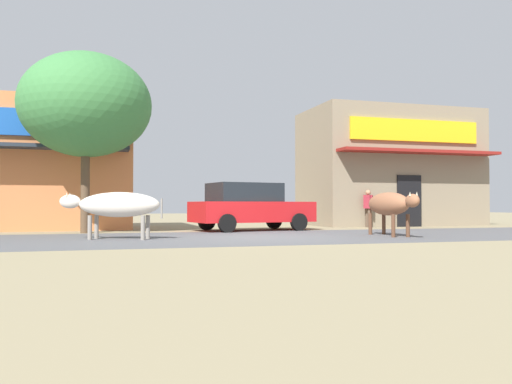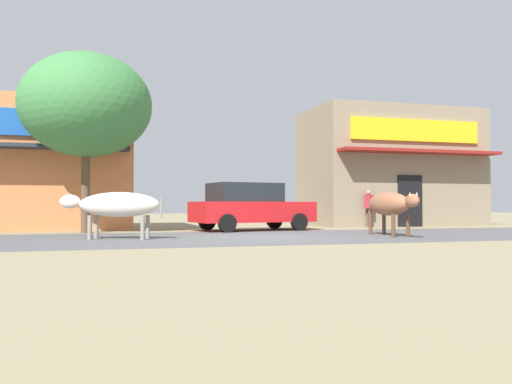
% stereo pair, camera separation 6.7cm
% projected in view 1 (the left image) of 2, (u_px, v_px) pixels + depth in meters
% --- Properties ---
extents(ground, '(80.00, 80.00, 0.00)m').
position_uv_depth(ground, '(256.00, 237.00, 14.72)').
color(ground, gray).
extents(asphalt_road, '(72.00, 6.28, 0.00)m').
position_uv_depth(asphalt_road, '(256.00, 237.00, 14.72)').
color(asphalt_road, '#545457').
rests_on(asphalt_road, ground).
extents(storefront_left_cafe, '(8.47, 5.04, 4.66)m').
position_uv_depth(storefront_left_cafe, '(11.00, 165.00, 19.40)').
color(storefront_left_cafe, '#D87C48').
rests_on(storefront_left_cafe, ground).
extents(storefront_right_club, '(7.34, 5.04, 5.05)m').
position_uv_depth(storefront_right_club, '(389.00, 168.00, 23.78)').
color(storefront_right_club, gray).
rests_on(storefront_right_club, ground).
extents(roadside_tree, '(4.12, 4.12, 5.70)m').
position_uv_depth(roadside_tree, '(86.00, 105.00, 16.84)').
color(roadside_tree, brown).
rests_on(roadside_tree, ground).
extents(parked_hatchback_car, '(4.42, 2.53, 1.64)m').
position_uv_depth(parked_hatchback_car, '(250.00, 206.00, 18.48)').
color(parked_hatchback_car, red).
rests_on(parked_hatchback_car, ground).
extents(cow_near_brown, '(2.65, 1.36, 1.22)m').
position_uv_depth(cow_near_brown, '(117.00, 205.00, 13.78)').
color(cow_near_brown, silver).
rests_on(cow_near_brown, ground).
extents(cow_far_dark, '(0.72, 2.76, 1.26)m').
position_uv_depth(cow_far_dark, '(389.00, 204.00, 15.24)').
color(cow_far_dark, '#965E40').
rests_on(cow_far_dark, ground).
extents(pedestrian_by_shop, '(0.47, 0.61, 1.48)m').
position_uv_depth(pedestrian_by_shop, '(368.00, 206.00, 20.98)').
color(pedestrian_by_shop, brown).
rests_on(pedestrian_by_shop, ground).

